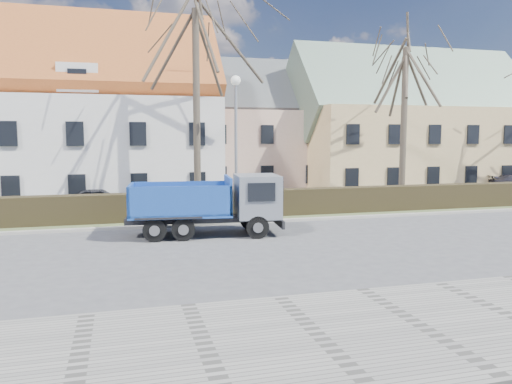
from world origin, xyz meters
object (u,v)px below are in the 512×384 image
object	(u,v)px
dump_truck	(201,205)
streetlight	(236,146)
parked_car_a	(99,199)
cart_frame	(135,221)

from	to	relation	value
dump_truck	streetlight	xyz separation A→B (m)	(2.53, 4.64, 2.26)
parked_car_a	dump_truck	bearing A→B (deg)	-154.15
streetlight	cart_frame	world-z (taller)	streetlight
cart_frame	streetlight	bearing A→B (deg)	23.22
cart_frame	dump_truck	bearing A→B (deg)	-45.06
streetlight	cart_frame	distance (m)	6.33
dump_truck	parked_car_a	world-z (taller)	dump_truck
dump_truck	parked_car_a	bearing A→B (deg)	122.36
streetlight	parked_car_a	xyz separation A→B (m)	(-6.72, 3.84, -2.90)
dump_truck	streetlight	size ratio (longest dim) A/B	0.89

